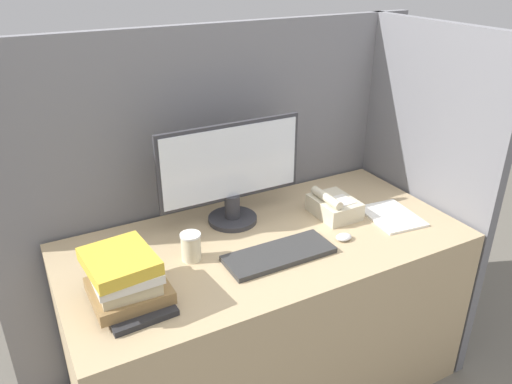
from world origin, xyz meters
TOP-DOWN VIEW (x-y plane):
  - cubicle_panel_rear at (0.00, 0.80)m, footprint 1.97×0.04m
  - cubicle_panel_right at (0.82, 0.41)m, footprint 0.04×0.82m
  - desk at (0.00, 0.38)m, footprint 1.57×0.76m
  - monitor at (-0.05, 0.58)m, footprint 0.61×0.20m
  - keyboard at (-0.02, 0.26)m, footprint 0.41×0.16m
  - mouse at (0.27, 0.24)m, footprint 0.07×0.05m
  - coffee_cup at (-0.31, 0.39)m, footprint 0.08×0.08m
  - book_stack at (-0.58, 0.27)m, footprint 0.25×0.31m
  - desk_telephone at (0.35, 0.43)m, footprint 0.16×0.20m
  - paper_pile at (0.56, 0.29)m, footprint 0.22×0.27m

SIDE VIEW (x-z plane):
  - desk at x=0.00m, z-range 0.00..0.74m
  - paper_pile at x=0.56m, z-range 0.74..0.75m
  - keyboard at x=-0.02m, z-range 0.74..0.76m
  - mouse at x=0.27m, z-range 0.74..0.77m
  - cubicle_panel_rear at x=0.00m, z-range 0.00..1.51m
  - cubicle_panel_right at x=0.82m, z-range 0.00..1.51m
  - desk_telephone at x=0.35m, z-range 0.73..0.84m
  - coffee_cup at x=-0.31m, z-range 0.74..0.85m
  - book_stack at x=-0.58m, z-range 0.74..0.92m
  - monitor at x=-0.05m, z-range 0.74..1.17m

